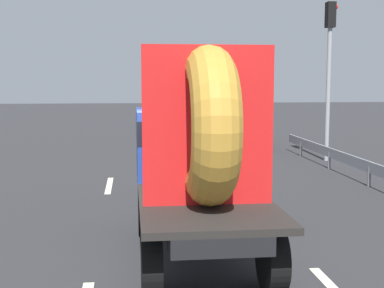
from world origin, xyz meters
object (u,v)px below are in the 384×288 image
distant_sedan (234,129)px  oncoming_car (212,111)px  flatbed_truck (196,154)px  traffic_light (329,58)px

distant_sedan → oncoming_car: distant_sedan is taller
flatbed_truck → distant_sedan: (3.50, 14.58, -0.96)m
distant_sedan → flatbed_truck: bearing=-103.5°
traffic_light → oncoming_car: size_ratio=1.40×
distant_sedan → oncoming_car: 14.83m
distant_sedan → traffic_light: 6.15m
flatbed_truck → distant_sedan: flatbed_truck is taller
flatbed_truck → traffic_light: 11.75m
traffic_light → oncoming_car: (-1.35, 19.51, -3.03)m
distant_sedan → oncoming_car: size_ratio=1.05×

